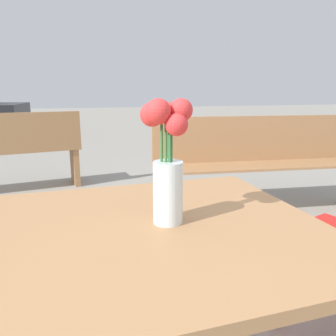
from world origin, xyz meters
name	(u,v)px	position (x,y,z in m)	size (l,w,h in m)	color
table_front	(154,258)	(0.00, 0.00, 0.62)	(0.95, 0.85, 0.72)	#9E7047
flower_vase	(167,165)	(0.04, 0.01, 0.88)	(0.13, 0.11, 0.34)	silver
bench_near	(261,159)	(1.35, 1.72, 0.48)	(1.95, 0.53, 0.85)	#9E7047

